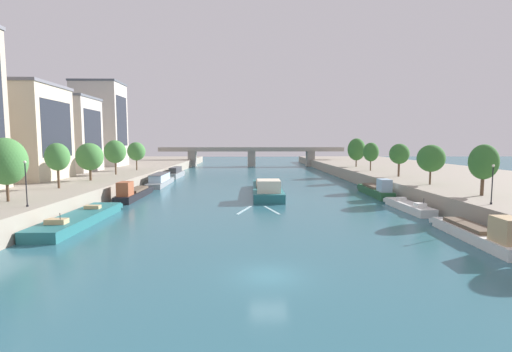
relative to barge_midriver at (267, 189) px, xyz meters
The scene contains 28 objects.
ground_plane 37.73m from the barge_midriver, 92.87° to the right, with size 400.00×400.00×0.00m, color #2D6070.
quay_left 45.11m from the barge_midriver, 157.40° to the left, with size 36.00×170.00×2.52m, color gray.
quay_right 41.65m from the barge_midriver, 24.60° to the left, with size 36.00×170.00×2.52m, color gray.
barge_midriver is the anchor object (origin of this frame).
wake_behind_barge 14.41m from the barge_midriver, 97.74° to the right, with size 5.60×5.92×0.03m.
moored_boat_left_near 30.68m from the barge_midriver, 134.87° to the right, with size 3.67×16.90×2.18m.
moored_boat_left_end 21.73m from the barge_midriver, 169.52° to the right, with size 2.50×14.34×3.09m.
moored_boat_left_midway 25.52m from the barge_midriver, 146.93° to the left, with size 3.42×16.17×2.48m.
moored_boat_left_upstream 37.20m from the barge_midriver, 125.16° to the left, with size 2.35×11.90×2.66m.
moored_boat_right_far 34.72m from the barge_midriver, 60.04° to the right, with size 2.74×12.92×3.00m.
moored_boat_right_midway 23.07m from the barge_midriver, 39.35° to the right, with size 2.48×11.18×2.08m.
moored_boat_right_second 18.16m from the barge_midriver, ahead, with size 2.63×13.64×3.19m.
tree_left_nearest 36.91m from the barge_midriver, 143.10° to the right, with size 4.23×4.23×6.87m.
tree_left_third 31.94m from the barge_midriver, 160.37° to the right, with size 3.23×3.23×6.27m.
tree_left_distant 30.09m from the barge_midriver, behind, with size 4.37×4.37×6.25m.
tree_left_end_of_row 31.78m from the barge_midriver, 160.09° to the left, with size 4.16×4.16×6.77m.
tree_left_past_mid 36.67m from the barge_midriver, 142.45° to the left, with size 4.01×4.01×6.38m.
tree_right_past_mid 31.59m from the barge_midriver, 37.11° to the right, with size 3.27×3.27×6.14m.
tree_right_far 25.99m from the barge_midriver, 16.70° to the right, with size 4.01×4.01×6.00m.
tree_right_end_of_row 26.12m from the barge_midriver, 12.36° to the left, with size 3.60×3.60×6.10m.
tree_right_by_lamp 31.64m from the barge_midriver, 38.53° to the left, with size 3.42×3.42×6.29m.
tree_right_second 41.17m from the barge_midriver, 52.22° to the left, with size 4.52×4.52×7.36m.
lamppost_left_bank 35.79m from the barge_midriver, 135.04° to the right, with size 0.28×0.28×4.58m.
lamppost_right_bank 33.26m from the barge_midriver, 48.61° to the right, with size 0.28×0.28×4.12m.
building_left_far_end 43.84m from the barge_midriver, behind, with size 14.64×12.38×16.20m.
building_left_tall 47.55m from the barge_midriver, 156.61° to the left, with size 12.34×11.00×16.18m.
building_left_middle 58.02m from the barge_midriver, 139.01° to the left, with size 12.05×9.93×22.26m.
bridge_far 72.24m from the barge_midriver, 91.50° to the left, with size 67.51×4.40×7.02m.
Camera 1 is at (-1.37, -23.37, 8.91)m, focal length 25.36 mm.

